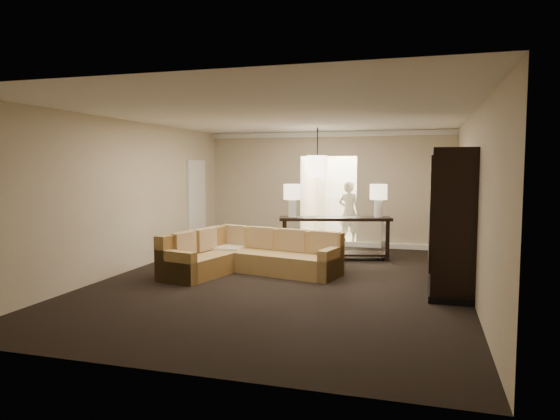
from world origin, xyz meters
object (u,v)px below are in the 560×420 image
(drink_table, at_px, (333,247))
(armoire, at_px, (451,224))
(sectional_sofa, at_px, (247,256))
(console_table, at_px, (335,234))
(coffee_table, at_px, (222,254))
(person, at_px, (349,209))

(drink_table, bearing_deg, armoire, -30.48)
(sectional_sofa, relative_size, console_table, 1.27)
(coffee_table, relative_size, armoire, 0.47)
(sectional_sofa, bearing_deg, coffee_table, 154.29)
(console_table, bearing_deg, sectional_sofa, -142.00)
(armoire, bearing_deg, sectional_sofa, 172.52)
(coffee_table, relative_size, person, 0.59)
(sectional_sofa, bearing_deg, drink_table, 40.21)
(console_table, bearing_deg, armoire, -60.91)
(console_table, height_order, armoire, armoire)
(coffee_table, xyz_separation_m, console_table, (2.07, 1.16, 0.32))
(coffee_table, height_order, armoire, armoire)
(person, bearing_deg, console_table, 109.24)
(sectional_sofa, relative_size, armoire, 1.37)
(armoire, xyz_separation_m, drink_table, (-2.05, 1.21, -0.63))
(sectional_sofa, relative_size, person, 1.72)
(drink_table, distance_m, person, 3.39)
(sectional_sofa, height_order, armoire, armoire)
(sectional_sofa, relative_size, drink_table, 5.02)
(coffee_table, bearing_deg, armoire, -14.07)
(coffee_table, distance_m, person, 4.09)
(coffee_table, distance_m, armoire, 4.47)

